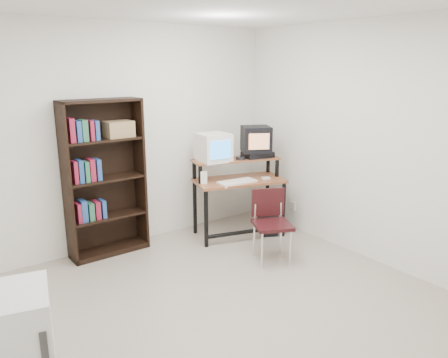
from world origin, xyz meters
TOP-DOWN VIEW (x-y plane):
  - floor at (0.00, 0.00)m, footprint 4.00×4.00m
  - back_wall at (0.00, 2.00)m, footprint 4.00×0.01m
  - right_wall at (2.00, 0.00)m, footprint 0.01×4.00m
  - computer_desk at (1.26, 1.40)m, footprint 1.22×0.84m
  - crt_monitor at (0.99, 1.56)m, footprint 0.40×0.41m
  - vcr at (1.55, 1.39)m, footprint 0.40×0.32m
  - crt_tv at (1.54, 1.40)m, footprint 0.46×0.46m
  - cd_spindle at (1.29, 1.40)m, footprint 0.14×0.14m
  - keyboard at (1.14, 1.27)m, footprint 0.49×0.25m
  - mousepad at (1.53, 1.21)m, footprint 0.27×0.24m
  - mouse at (1.54, 1.20)m, footprint 0.11×0.09m
  - desk_speaker at (0.79, 1.49)m, footprint 0.10×0.10m
  - pc_tower at (1.64, 1.26)m, footprint 0.40×0.49m
  - school_chair at (1.09, 0.61)m, footprint 0.52×0.52m
  - bookshelf at (-0.31, 1.86)m, footprint 0.89×0.31m
  - mini_fridge at (-1.72, -0.18)m, footprint 0.59×0.59m
  - wall_outlet at (1.99, 1.15)m, footprint 0.02×0.08m

SIDE VIEW (x-z plane):
  - floor at x=0.00m, z-range -0.01..0.00m
  - pc_tower at x=1.64m, z-range 0.00..0.42m
  - wall_outlet at x=1.99m, z-range 0.24..0.36m
  - mini_fridge at x=-1.72m, z-range 0.00..0.83m
  - school_chair at x=1.09m, z-range 0.09..0.88m
  - computer_desk at x=1.26m, z-range 0.18..1.17m
  - mousepad at x=1.53m, z-range 0.72..0.73m
  - keyboard at x=1.14m, z-range 0.72..0.75m
  - mouse at x=1.54m, z-range 0.73..0.76m
  - desk_speaker at x=0.79m, z-range 0.72..0.89m
  - bookshelf at x=-0.31m, z-range 0.02..1.80m
  - cd_spindle at x=1.29m, z-range 0.97..1.02m
  - vcr at x=1.55m, z-range 0.97..1.05m
  - crt_monitor at x=0.99m, z-range 0.97..1.32m
  - crt_tv at x=1.54m, z-range 1.05..1.38m
  - back_wall at x=0.00m, z-range 0.00..2.60m
  - right_wall at x=2.00m, z-range 0.00..2.60m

